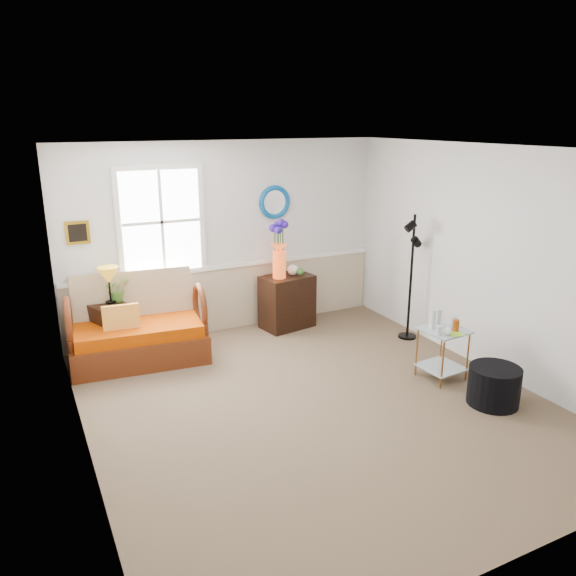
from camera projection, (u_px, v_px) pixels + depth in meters
name	position (u px, v px, depth m)	size (l,w,h in m)	color
floor	(316.00, 403.00, 5.88)	(4.50, 5.00, 0.01)	brown
ceiling	(320.00, 149.00, 5.13)	(4.50, 5.00, 0.01)	white
walls	(317.00, 285.00, 5.51)	(4.51, 5.01, 2.60)	silver
wainscot	(230.00, 298.00, 7.88)	(4.46, 0.02, 0.90)	#C4B08F
chair_rail	(229.00, 266.00, 7.73)	(4.46, 0.04, 0.06)	white
window	(161.00, 222.00, 7.15)	(1.14, 0.06, 1.44)	white
picture	(77.00, 233.00, 6.74)	(0.28, 0.03, 0.28)	gold
mirror	(274.00, 202.00, 7.80)	(0.47, 0.47, 0.07)	#0A73C9
loveseat	(137.00, 320.00, 6.80)	(1.60, 0.91, 1.04)	#652E13
throw_pillow	(122.00, 323.00, 6.62)	(0.43, 0.11, 0.43)	orange
lamp_stand	(110.00, 331.00, 6.95)	(0.39, 0.39, 0.69)	black
table_lamp	(109.00, 286.00, 6.79)	(0.26, 0.26, 0.47)	gold
potted_plant	(117.00, 291.00, 6.93)	(0.30, 0.33, 0.26)	#40772C
cabinet	(287.00, 302.00, 7.94)	(0.70, 0.45, 0.76)	black
flower_vase	(279.00, 250.00, 7.64)	(0.23, 0.23, 0.79)	#D54614
side_table	(442.00, 354.00, 6.38)	(0.47, 0.47, 0.59)	#AA6F2E
tabletop_items	(446.00, 321.00, 6.23)	(0.38, 0.38, 0.23)	silver
floor_lamp	(411.00, 278.00, 7.42)	(0.24, 0.24, 1.69)	black
ottoman	(494.00, 386.00, 5.83)	(0.53, 0.53, 0.41)	black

